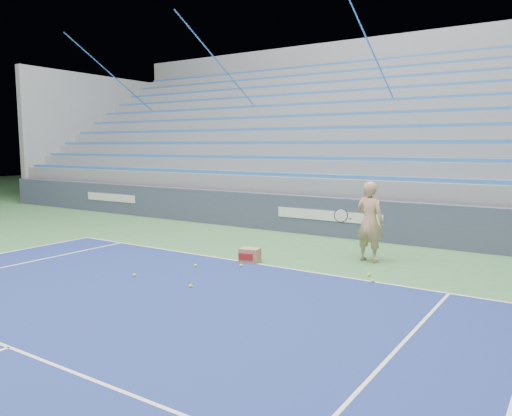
% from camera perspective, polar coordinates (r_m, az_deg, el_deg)
% --- Properties ---
extents(sponsor_barrier, '(30.00, 0.32, 1.10)m').
position_cam_1_polar(sponsor_barrier, '(14.24, 8.48, -1.00)').
color(sponsor_barrier, '#3B435B').
rests_on(sponsor_barrier, ground).
extents(bleachers, '(31.00, 9.15, 7.30)m').
position_cam_1_polar(bleachers, '(19.44, 15.74, 6.31)').
color(bleachers, gray).
rests_on(bleachers, ground).
extents(tennis_player, '(0.96, 0.88, 1.78)m').
position_cam_1_polar(tennis_player, '(11.23, 12.83, -1.52)').
color(tennis_player, tan).
rests_on(tennis_player, ground).
extents(ball_box, '(0.48, 0.40, 0.32)m').
position_cam_1_polar(ball_box, '(10.96, -0.71, -5.44)').
color(ball_box, '#A67850').
rests_on(ball_box, ground).
extents(tennis_ball_0, '(0.07, 0.07, 0.07)m').
position_cam_1_polar(tennis_ball_0, '(10.10, -13.73, -7.46)').
color(tennis_ball_0, '#DEF131').
rests_on(tennis_ball_0, ground).
extents(tennis_ball_1, '(0.07, 0.07, 0.07)m').
position_cam_1_polar(tennis_ball_1, '(10.58, -1.71, -6.59)').
color(tennis_ball_1, '#DEF131').
rests_on(tennis_ball_1, ground).
extents(tennis_ball_2, '(0.07, 0.07, 0.07)m').
position_cam_1_polar(tennis_ball_2, '(10.65, -6.94, -6.55)').
color(tennis_ball_2, '#DEF131').
rests_on(tennis_ball_2, ground).
extents(tennis_ball_3, '(0.07, 0.07, 0.07)m').
position_cam_1_polar(tennis_ball_3, '(11.74, -1.29, -5.21)').
color(tennis_ball_3, '#DEF131').
rests_on(tennis_ball_3, ground).
extents(tennis_ball_4, '(0.07, 0.07, 0.07)m').
position_cam_1_polar(tennis_ball_4, '(11.48, -1.37, -5.49)').
color(tennis_ball_4, '#DEF131').
rests_on(tennis_ball_4, ground).
extents(tennis_ball_5, '(0.07, 0.07, 0.07)m').
position_cam_1_polar(tennis_ball_5, '(10.09, 12.78, -7.44)').
color(tennis_ball_5, '#DEF131').
rests_on(tennis_ball_5, ground).
extents(tennis_ball_6, '(0.07, 0.07, 0.07)m').
position_cam_1_polar(tennis_ball_6, '(9.14, -7.49, -8.85)').
color(tennis_ball_6, '#DEF131').
rests_on(tennis_ball_6, ground).
extents(tennis_ball_7, '(0.07, 0.07, 0.07)m').
position_cam_1_polar(tennis_ball_7, '(9.65, 13.18, -8.12)').
color(tennis_ball_7, '#DEF131').
rests_on(tennis_ball_7, ground).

